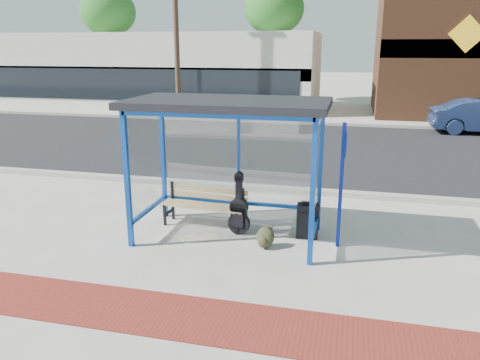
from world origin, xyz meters
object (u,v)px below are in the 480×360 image
(bench, at_px, (205,204))
(backpack, at_px, (265,238))
(suitcase, at_px, (308,221))
(guitar_bag, at_px, (239,213))

(bench, height_order, backpack, bench)
(bench, bearing_deg, suitcase, 1.40)
(suitcase, relative_size, backpack, 1.80)
(guitar_bag, xyz_separation_m, backpack, (0.57, -0.50, -0.22))
(guitar_bag, height_order, suitcase, guitar_bag)
(bench, bearing_deg, guitar_bag, -13.73)
(bench, distance_m, suitcase, 1.94)
(bench, relative_size, suitcase, 2.49)
(guitar_bag, height_order, backpack, guitar_bag)
(suitcase, bearing_deg, guitar_bag, -177.39)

